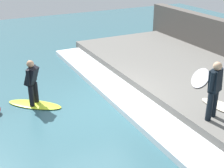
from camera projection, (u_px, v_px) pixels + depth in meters
The scene contains 7 objects.
ground_plane at pixel (99, 109), 9.12m from camera, with size 28.00×28.00×0.00m, color #335B66.
concrete_ledge at pixel (197, 80), 10.57m from camera, with size 4.40×11.44×0.39m, color #66635E.
wave_foam_crest at pixel (127, 99), 9.48m from camera, with size 1.07×10.87×0.17m, color silver.
surfboard_riding at pixel (35, 104), 9.30m from camera, with size 1.62×1.52×0.06m.
surfer_riding at pixel (32, 80), 8.98m from camera, with size 0.51×0.51×1.36m.
surfer_waiting_near at pixel (214, 88), 7.51m from camera, with size 0.48×0.36×1.50m.
surfboard_spare at pixel (201, 77), 10.23m from camera, with size 1.73×1.59×0.06m.
Camera 1 is at (-3.31, -7.37, 4.32)m, focal length 50.00 mm.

